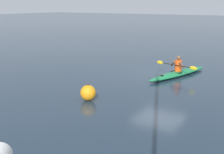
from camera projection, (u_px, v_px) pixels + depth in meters
name	position (u px, v px, depth m)	size (l,w,h in m)	color
ground_plane	(160.00, 74.00, 15.59)	(160.00, 160.00, 0.00)	#1E2D3D
kayak	(178.00, 73.00, 15.08)	(1.72, 4.52, 0.25)	#19723F
kayaker	(178.00, 65.00, 14.92)	(2.28, 0.66, 0.77)	#E04C14
mooring_buoy_orange_mid	(88.00, 93.00, 11.23)	(0.59, 0.59, 0.63)	orange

